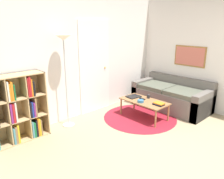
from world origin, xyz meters
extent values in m
plane|color=tan|center=(0.00, 0.00, 0.00)|extent=(14.00, 14.00, 0.00)
cube|color=silver|center=(0.00, 2.49, 1.30)|extent=(7.43, 0.05, 2.60)
cube|color=white|center=(0.34, 2.45, 1.04)|extent=(0.84, 0.02, 2.07)
sphere|color=tan|center=(0.63, 2.43, 1.00)|extent=(0.04, 0.04, 0.04)
cube|color=silver|center=(2.24, 1.23, 1.30)|extent=(0.05, 5.46, 2.60)
cube|color=olive|center=(2.20, 1.15, 1.24)|extent=(0.02, 0.78, 0.48)
cube|color=#C66656|center=(2.19, 1.15, 1.24)|extent=(0.01, 0.72, 0.42)
cylinder|color=maroon|center=(0.76, 1.44, 0.00)|extent=(1.59, 1.59, 0.01)
cube|color=tan|center=(-1.04, 2.27, 0.59)|extent=(0.02, 0.34, 1.18)
cube|color=tan|center=(-1.54, 2.27, 1.17)|extent=(1.01, 0.34, 0.02)
cube|color=tan|center=(-1.54, 2.27, 0.01)|extent=(1.01, 0.34, 0.02)
cube|color=tan|center=(-1.54, 2.43, 0.59)|extent=(1.01, 0.02, 1.18)
cube|color=tan|center=(-1.70, 2.27, 0.59)|extent=(0.02, 0.32, 1.14)
cube|color=tan|center=(-1.38, 2.27, 0.59)|extent=(0.02, 0.32, 1.14)
cube|color=tan|center=(-1.54, 2.27, 0.40)|extent=(0.98, 0.32, 0.02)
cube|color=tan|center=(-1.54, 2.27, 0.78)|extent=(0.98, 0.32, 0.02)
cube|color=teal|center=(-1.67, 2.24, 0.16)|extent=(0.03, 0.25, 0.28)
cube|color=olive|center=(-1.63, 2.21, 0.17)|extent=(0.03, 0.20, 0.30)
cube|color=gold|center=(-1.60, 2.21, 0.18)|extent=(0.03, 0.20, 0.32)
cube|color=teal|center=(-1.34, 2.22, 0.17)|extent=(0.03, 0.22, 0.30)
cube|color=#196B38|center=(-1.31, 2.21, 0.16)|extent=(0.03, 0.20, 0.28)
cube|color=black|center=(-1.28, 2.24, 0.17)|extent=(0.03, 0.26, 0.31)
cube|color=orange|center=(-1.24, 2.22, 0.19)|extent=(0.03, 0.23, 0.34)
cube|color=gold|center=(-1.22, 2.23, 0.18)|extent=(0.02, 0.25, 0.33)
cube|color=olive|center=(-1.19, 2.24, 0.17)|extent=(0.02, 0.27, 0.29)
cube|color=#7F287A|center=(-1.67, 2.24, 0.57)|extent=(0.03, 0.27, 0.33)
cube|color=#B21E23|center=(-1.63, 2.21, 0.57)|extent=(0.03, 0.21, 0.32)
cube|color=silver|center=(-1.59, 2.24, 0.58)|extent=(0.03, 0.27, 0.34)
cube|color=black|center=(-1.35, 2.22, 0.55)|extent=(0.03, 0.23, 0.27)
cube|color=navy|center=(-1.32, 2.23, 0.55)|extent=(0.03, 0.25, 0.28)
cube|color=#7F287A|center=(-1.28, 2.24, 0.54)|extent=(0.03, 0.26, 0.26)
cube|color=olive|center=(-1.25, 2.24, 0.57)|extent=(0.03, 0.26, 0.33)
cube|color=silver|center=(-1.67, 2.22, 0.95)|extent=(0.03, 0.23, 0.33)
cube|color=orange|center=(-1.64, 2.23, 0.93)|extent=(0.02, 0.24, 0.28)
cube|color=orange|center=(-1.61, 2.22, 0.95)|extent=(0.03, 0.21, 0.31)
cube|color=#196B38|center=(-1.58, 2.23, 0.92)|extent=(0.02, 0.25, 0.26)
cube|color=#B21E23|center=(-1.35, 2.22, 0.96)|extent=(0.02, 0.22, 0.33)
cube|color=#B21E23|center=(-1.32, 2.22, 0.96)|extent=(0.03, 0.23, 0.34)
cube|color=orange|center=(-1.29, 2.21, 0.94)|extent=(0.02, 0.19, 0.30)
cube|color=black|center=(-1.26, 2.21, 0.92)|extent=(0.03, 0.21, 0.26)
cylinder|color=#B7B7BC|center=(-0.59, 2.19, 0.01)|extent=(0.24, 0.24, 0.01)
cylinder|color=#B7B7BC|center=(-0.59, 2.19, 0.90)|extent=(0.02, 0.02, 1.69)
cone|color=white|center=(-0.59, 2.19, 1.74)|extent=(0.30, 0.30, 0.10)
cube|color=#66605B|center=(1.75, 1.30, 0.22)|extent=(0.88, 1.78, 0.44)
cube|color=#66605B|center=(2.11, 1.30, 0.36)|extent=(0.16, 1.78, 0.73)
cube|color=#66605B|center=(1.75, 0.49, 0.29)|extent=(0.88, 0.16, 0.58)
cube|color=#66605B|center=(1.75, 2.11, 0.29)|extent=(0.88, 0.16, 0.58)
cube|color=#575C4E|center=(1.67, 0.93, 0.49)|extent=(0.68, 0.71, 0.10)
cube|color=#575C4E|center=(1.67, 1.66, 0.49)|extent=(0.68, 0.71, 0.10)
cube|color=#996B42|center=(0.83, 1.39, 0.38)|extent=(0.53, 1.03, 0.02)
cylinder|color=#996B42|center=(0.61, 0.91, 0.19)|extent=(0.04, 0.04, 0.37)
cylinder|color=#996B42|center=(0.61, 1.86, 0.19)|extent=(0.04, 0.04, 0.37)
cylinder|color=#996B42|center=(1.06, 0.91, 0.19)|extent=(0.04, 0.04, 0.37)
cylinder|color=#996B42|center=(1.06, 1.86, 0.19)|extent=(0.04, 0.04, 0.37)
cube|color=black|center=(0.85, 1.71, 0.40)|extent=(0.33, 0.26, 0.02)
cylinder|color=teal|center=(0.69, 1.37, 0.42)|extent=(0.14, 0.14, 0.05)
cube|color=black|center=(0.83, 1.01, 0.40)|extent=(0.15, 0.20, 0.02)
cube|color=navy|center=(0.84, 1.03, 0.42)|extent=(0.15, 0.20, 0.02)
cube|color=orange|center=(0.83, 1.01, 0.43)|extent=(0.15, 0.20, 0.02)
cylinder|color=#28282D|center=(1.02, 1.42, 0.43)|extent=(0.07, 0.07, 0.08)
cube|color=black|center=(0.87, 1.47, 0.40)|extent=(0.05, 0.15, 0.02)
camera|label=1|loc=(-2.72, -1.38, 1.97)|focal=35.00mm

